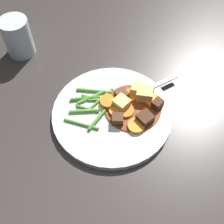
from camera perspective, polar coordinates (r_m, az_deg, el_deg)
name	(u,v)px	position (r m, az deg, el deg)	size (l,w,h in m)	color
ground_plane	(112,116)	(0.63, 0.00, -0.74)	(3.00, 3.00, 0.00)	#383330
dinner_plate	(112,114)	(0.63, 0.00, -0.38)	(0.26, 0.26, 0.01)	white
stew_sauce	(133,107)	(0.63, 4.11, 0.90)	(0.13, 0.13, 0.00)	brown
carrot_slice_0	(153,101)	(0.64, 8.11, 2.18)	(0.04, 0.04, 0.01)	orange
carrot_slice_1	(131,95)	(0.64, 3.69, 3.27)	(0.03, 0.03, 0.01)	orange
carrot_slice_2	(125,111)	(0.62, 2.68, 0.26)	(0.04, 0.04, 0.01)	orange
carrot_slice_3	(117,109)	(0.62, 0.90, 0.56)	(0.03, 0.03, 0.01)	orange
carrot_slice_4	(136,126)	(0.60, 4.77, -2.76)	(0.04, 0.04, 0.01)	orange
carrot_slice_5	(108,102)	(0.63, -0.77, 2.03)	(0.04, 0.04, 0.01)	orange
potato_chunk_0	(137,90)	(0.64, 4.99, 4.42)	(0.03, 0.03, 0.03)	#DBBC6B
potato_chunk_1	(145,94)	(0.64, 6.45, 3.50)	(0.03, 0.04, 0.03)	#DBBC6B
potato_chunk_2	(121,103)	(0.62, 1.89, 1.69)	(0.03, 0.03, 0.02)	#E5CC7A
meat_chunk_0	(145,118)	(0.60, 6.53, -1.25)	(0.03, 0.03, 0.02)	#4C2B19
meat_chunk_1	(157,104)	(0.63, 8.95, 1.53)	(0.02, 0.02, 0.02)	#4C2B19
meat_chunk_2	(118,119)	(0.60, 1.10, -1.41)	(0.02, 0.02, 0.02)	#56331E
meat_chunk_3	(148,91)	(0.65, 7.17, 4.06)	(0.02, 0.02, 0.02)	#56331E
meat_chunk_4	(121,95)	(0.64, 1.88, 3.34)	(0.03, 0.02, 0.02)	brown
green_bean_0	(94,91)	(0.65, -3.47, 4.20)	(0.01, 0.01, 0.08)	#66AD42
green_bean_1	(85,98)	(0.64, -5.31, 2.71)	(0.01, 0.01, 0.07)	#4C8E33
green_bean_2	(96,99)	(0.64, -3.16, 2.62)	(0.01, 0.01, 0.07)	#599E38
green_bean_3	(100,100)	(0.64, -2.43, 2.38)	(0.01, 0.01, 0.08)	#599E38
green_bean_4	(91,97)	(0.64, -4.11, 2.94)	(0.01, 0.01, 0.07)	#66AD42
green_bean_5	(81,124)	(0.60, -6.07, -2.35)	(0.01, 0.01, 0.08)	#66AD42
green_bean_6	(97,120)	(0.61, -2.98, -1.53)	(0.01, 0.01, 0.06)	#4C8E33
green_bean_7	(87,109)	(0.62, -4.87, 0.63)	(0.01, 0.01, 0.05)	#4C8E33
green_bean_8	(104,100)	(0.64, -1.62, 2.40)	(0.01, 0.01, 0.07)	#599E38
green_bean_9	(84,112)	(0.62, -5.48, 0.08)	(0.01, 0.01, 0.06)	#66AD42
fork	(143,91)	(0.66, 6.18, 4.08)	(0.16, 0.10, 0.00)	silver
water_glass	(18,37)	(0.77, -18.08, 13.89)	(0.07, 0.07, 0.10)	silver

